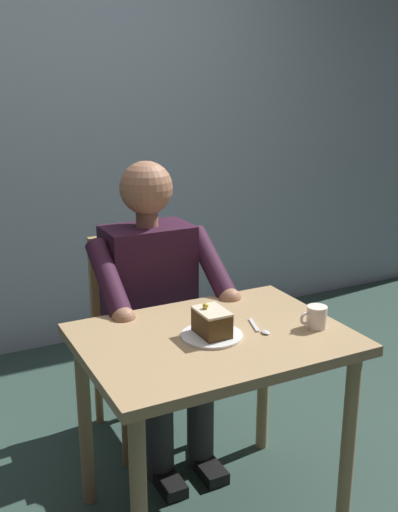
# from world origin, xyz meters

# --- Properties ---
(ground_plane) EXTENTS (14.00, 14.00, 0.00)m
(ground_plane) POSITION_xyz_m (0.00, 0.00, 0.00)
(ground_plane) COLOR #2B433A
(cafe_rear_panel) EXTENTS (6.40, 0.12, 3.00)m
(cafe_rear_panel) POSITION_xyz_m (0.00, -1.77, 1.50)
(cafe_rear_panel) COLOR #97A7B7
(cafe_rear_panel) RESTS_ON ground
(dining_table) EXTENTS (0.89, 0.66, 0.71)m
(dining_table) POSITION_xyz_m (0.00, 0.00, 0.61)
(dining_table) COLOR tan
(dining_table) RESTS_ON ground
(chair) EXTENTS (0.42, 0.42, 0.89)m
(chair) POSITION_xyz_m (0.00, -0.67, 0.48)
(chair) COLOR #9F7D4A
(chair) RESTS_ON ground
(seated_person) EXTENTS (0.53, 0.58, 1.23)m
(seated_person) POSITION_xyz_m (-0.00, -0.50, 0.64)
(seated_person) COLOR #311528
(seated_person) RESTS_ON ground
(dessert_plate) EXTENTS (0.21, 0.21, 0.01)m
(dessert_plate) POSITION_xyz_m (0.02, 0.01, 0.72)
(dessert_plate) COLOR white
(dessert_plate) RESTS_ON dining_table
(cake_slice) EXTENTS (0.09, 0.13, 0.11)m
(cake_slice) POSITION_xyz_m (0.02, 0.01, 0.77)
(cake_slice) COLOR #462F14
(cake_slice) RESTS_ON dessert_plate
(coffee_cup) EXTENTS (0.11, 0.07, 0.08)m
(coffee_cup) POSITION_xyz_m (-0.34, 0.11, 0.75)
(coffee_cup) COLOR silver
(coffee_cup) RESTS_ON dining_table
(dessert_spoon) EXTENTS (0.04, 0.14, 0.01)m
(dessert_spoon) POSITION_xyz_m (-0.16, 0.04, 0.72)
(dessert_spoon) COLOR silver
(dessert_spoon) RESTS_ON dining_table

